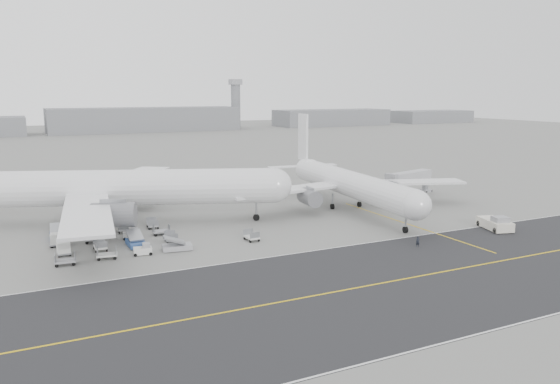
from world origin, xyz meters
name	(u,v)px	position (x,y,z in m)	size (l,w,h in m)	color
ground	(266,253)	(0.00, 0.00, 0.00)	(700.00, 700.00, 0.00)	gray
taxiway	(366,286)	(5.02, -17.98, 0.01)	(220.00, 59.00, 0.03)	#252528
horizon_buildings	(129,132)	(30.00, 260.00, 0.00)	(520.00, 28.00, 28.00)	gray
control_tower	(236,103)	(100.00, 265.00, 16.25)	(7.00, 7.00, 31.25)	gray
airliner_a	(110,188)	(-17.27, 28.46, 6.47)	(62.18, 61.03, 22.49)	white
airliner_b	(347,183)	(27.54, 20.99, 5.22)	(51.70, 52.48, 18.11)	white
pushback_tug	(495,224)	(40.88, -4.77, 1.05)	(5.00, 9.04, 2.55)	silver
jet_bridge	(410,178)	(48.20, 26.86, 3.88)	(14.86, 6.38, 5.56)	gray
gse_cluster	(116,244)	(-18.91, 14.35, 0.00)	(23.60, 22.74, 2.15)	#A1A1A7
stray_dolly	(252,241)	(0.74, 7.07, 0.00)	(1.69, 2.75, 1.69)	silver
ground_crew_a	(418,242)	(21.92, -7.36, 0.84)	(0.61, 0.40, 1.68)	black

